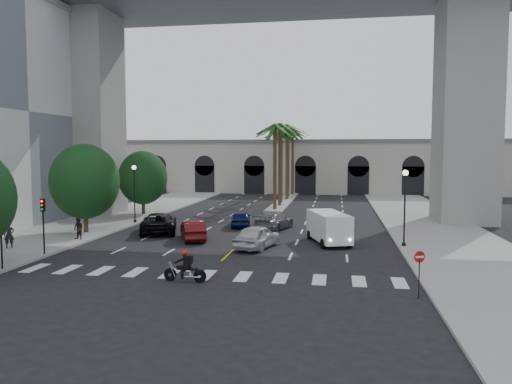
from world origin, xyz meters
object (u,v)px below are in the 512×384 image
Objects in this scene: lamp_post_left_far at (134,189)px; cargo_van at (329,226)px; car_a at (257,237)px; car_e at (241,219)px; lamp_post_right at (405,201)px; traffic_signal_far at (43,217)px; pedestrian_b at (79,229)px; car_b at (193,230)px; pedestrian_a at (9,235)px; motorcycle_rider at (186,268)px; car_c at (159,223)px; traffic_signal_near at (1,226)px; do_not_enter_sign at (419,264)px; car_d at (274,221)px.

lamp_post_left_far is 19.19m from cargo_van.
car_a is 1.12× the size of car_e.
traffic_signal_far is at bearing -164.02° from lamp_post_right.
car_b is at bearing 29.75° from pedestrian_b.
car_a is (12.80, 4.80, -1.71)m from traffic_signal_far.
traffic_signal_far reaches higher than car_a.
car_a is 5.74m from car_b.
pedestrian_a is 4.76m from pedestrian_b.
car_a is at bearing -169.84° from cargo_van.
cargo_van reaches higher than motorcycle_rider.
car_b is 7.52m from car_e.
car_c is (-18.83, 3.49, -2.40)m from lamp_post_right.
traffic_signal_near reaches higher than cargo_van.
car_e is 1.93× the size of do_not_enter_sign.
pedestrian_a is (-11.01, -5.70, 0.30)m from car_b.
motorcycle_rider is at bearing 82.56° from car_e.
lamp_post_right is at bearing 138.68° from car_e.
lamp_post_left_far is 0.96× the size of cargo_van.
traffic_signal_near is 0.83× the size of car_b.
lamp_post_left_far is 29.82m from do_not_enter_sign.
car_b is at bearing 62.62° from car_e.
traffic_signal_near reaches higher than car_e.
car_a is at bearing 132.56° from car_c.
traffic_signal_near is (0.10, -18.50, -0.71)m from lamp_post_left_far.
car_d is at bearing -178.38° from car_c.
do_not_enter_sign reaches higher than pedestrian_b.
traffic_signal_far is (0.00, 4.00, 0.00)m from traffic_signal_near.
car_e is 2.62× the size of pedestrian_b.
cargo_van is 3.19× the size of pedestrian_a.
motorcycle_rider is at bearing 82.38° from car_b.
car_a is 13.34m from pedestrian_b.
lamp_post_right is 16.51m from motorcycle_rider.
do_not_enter_sign is at bearing -4.38° from traffic_signal_near.
car_b is at bearing 63.19° from car_d.
car_a reaches higher than car_e.
lamp_post_right is at bearing -27.05° from cargo_van.
cargo_van is at bearing 128.04° from car_e.
do_not_enter_sign is at bearing -89.83° from cargo_van.
motorcycle_rider is at bearing 97.93° from car_d.
car_e is at bearing 57.69° from pedestrian_b.
lamp_post_left_far is 1.14× the size of car_a.
cargo_van is (4.71, -5.74, 0.51)m from car_d.
car_b is 4.66m from car_c.
car_b is 2.53× the size of pedestrian_a.
traffic_signal_far is 5.46m from pedestrian_b.
lamp_post_right is 12.31m from do_not_enter_sign.
car_d is 2.33× the size of do_not_enter_sign.
car_d is (12.89, 13.07, -1.78)m from traffic_signal_far.
traffic_signal_far reaches higher than cargo_van.
lamp_post_right is 1.14× the size of car_a.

